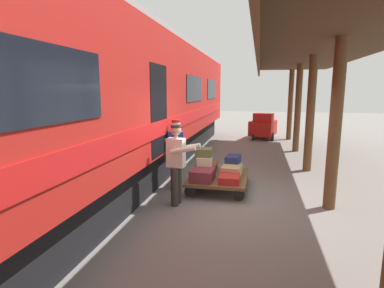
% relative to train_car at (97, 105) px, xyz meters
% --- Properties ---
extents(ground_plane, '(60.00, 60.00, 0.00)m').
position_rel_train_car_xyz_m(ground_plane, '(-3.28, 0.00, -2.06)').
color(ground_plane, slate).
extents(platform_canopy, '(3.20, 19.32, 3.56)m').
position_rel_train_car_xyz_m(platform_canopy, '(-5.06, 0.00, 1.20)').
color(platform_canopy, brown).
rests_on(platform_canopy, ground_plane).
extents(train_car, '(3.02, 21.50, 4.00)m').
position_rel_train_car_xyz_m(train_car, '(0.00, 0.00, 0.00)').
color(train_car, '#B21E19').
rests_on(train_car, ground_plane).
extents(luggage_cart, '(1.37, 1.79, 0.34)m').
position_rel_train_car_xyz_m(luggage_cart, '(-2.74, -0.76, -1.77)').
color(luggage_cart, brown).
rests_on(luggage_cart, ground_plane).
extents(suitcase_tan_vintage, '(0.50, 0.56, 0.25)m').
position_rel_train_car_xyz_m(suitcase_tan_vintage, '(-3.05, -0.76, -1.60)').
color(suitcase_tan_vintage, tan).
rests_on(suitcase_tan_vintage, luggage_cart).
extents(suitcase_slate_roller, '(0.42, 0.52, 0.22)m').
position_rel_train_car_xyz_m(suitcase_slate_roller, '(-2.43, -0.76, -1.61)').
color(suitcase_slate_roller, '#4C515B').
rests_on(suitcase_slate_roller, luggage_cart).
extents(suitcase_burgundy_valise, '(0.52, 0.65, 0.26)m').
position_rel_train_car_xyz_m(suitcase_burgundy_valise, '(-2.43, -0.27, -1.59)').
color(suitcase_burgundy_valise, maroon).
rests_on(suitcase_burgundy_valise, luggage_cart).
extents(suitcase_red_plastic, '(0.46, 0.61, 0.17)m').
position_rel_train_car_xyz_m(suitcase_red_plastic, '(-3.05, -0.27, -1.64)').
color(suitcase_red_plastic, '#AD231E').
rests_on(suitcase_red_plastic, luggage_cart).
extents(suitcase_gray_aluminum, '(0.53, 0.62, 0.22)m').
position_rel_train_car_xyz_m(suitcase_gray_aluminum, '(-3.05, -1.25, -1.61)').
color(suitcase_gray_aluminum, '#9EA0A5').
rests_on(suitcase_gray_aluminum, luggage_cart).
extents(suitcase_brown_leather, '(0.42, 0.62, 0.19)m').
position_rel_train_car_xyz_m(suitcase_brown_leather, '(-2.43, -1.25, -1.63)').
color(suitcase_brown_leather, brown).
rests_on(suitcase_brown_leather, luggage_cart).
extents(suitcase_navy_fabric, '(0.39, 0.55, 0.19)m').
position_rel_train_car_xyz_m(suitcase_navy_fabric, '(-3.04, -1.22, -1.41)').
color(suitcase_navy_fabric, navy).
rests_on(suitcase_navy_fabric, suitcase_gray_aluminum).
extents(suitcase_cream_canvas, '(0.43, 0.52, 0.24)m').
position_rel_train_car_xyz_m(suitcase_cream_canvas, '(-2.39, -0.75, -1.38)').
color(suitcase_cream_canvas, beige).
rests_on(suitcase_cream_canvas, suitcase_slate_roller).
extents(suitcase_olive_duffel, '(0.42, 0.41, 0.20)m').
position_rel_train_car_xyz_m(suitcase_olive_duffel, '(-2.36, -0.78, -1.16)').
color(suitcase_olive_duffel, brown).
rests_on(suitcase_olive_duffel, suitcase_cream_canvas).
extents(porter_in_overalls, '(0.71, 0.51, 1.70)m').
position_rel_train_car_xyz_m(porter_in_overalls, '(-1.70, -0.57, -1.14)').
color(porter_in_overalls, navy).
rests_on(porter_in_overalls, ground_plane).
extents(porter_by_door, '(0.70, 0.48, 1.70)m').
position_rel_train_car_xyz_m(porter_by_door, '(-2.02, 0.47, -1.14)').
color(porter_by_door, '#332D28').
rests_on(porter_by_door, ground_plane).
extents(baggage_tug, '(1.44, 1.90, 1.30)m').
position_rel_train_car_xyz_m(baggage_tug, '(-3.87, -9.16, -1.43)').
color(baggage_tug, '#B21E19').
rests_on(baggage_tug, ground_plane).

